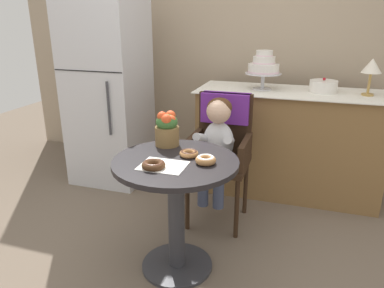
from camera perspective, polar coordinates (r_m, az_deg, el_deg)
name	(u,v)px	position (r m, az deg, el deg)	size (l,w,h in m)	color
ground_plane	(177,266)	(2.42, -2.33, -18.52)	(8.00, 8.00, 0.00)	#6B5B4C
back_wall	(241,31)	(3.70, 7.63, 17.14)	(4.80, 0.10, 2.70)	tan
cafe_table	(176,193)	(2.15, -2.51, -7.75)	(0.72, 0.72, 0.72)	black
wicker_chair	(222,138)	(2.69, 4.74, 1.02)	(0.42, 0.45, 0.95)	#332114
seated_child	(217,139)	(2.54, 3.95, 0.77)	(0.27, 0.32, 0.73)	silver
paper_napkin	(163,166)	(1.98, -4.55, -3.41)	(0.25, 0.20, 0.00)	white
donut_front	(206,159)	(2.00, 2.17, -2.40)	(0.11, 0.11, 0.04)	#AD7542
donut_mid	(153,164)	(1.95, -6.05, -3.20)	(0.13, 0.13, 0.04)	#4C2D19
donut_side	(189,153)	(2.10, -0.49, -1.44)	(0.11, 0.11, 0.03)	#AD7542
flower_vase	(167,128)	(2.26, -3.93, 2.53)	(0.15, 0.15, 0.22)	brown
display_counter	(287,142)	(3.26, 14.69, 0.29)	(1.56, 0.62, 0.90)	olive
tiered_cake_stand	(264,66)	(3.13, 11.14, 11.83)	(0.30, 0.30, 0.32)	silver
round_layer_cake	(323,86)	(3.17, 19.86, 8.49)	(0.22, 0.22, 0.12)	white
table_lamp	(372,67)	(3.14, 26.32, 10.69)	(0.15, 0.15, 0.28)	#B28C47
refrigerator	(108,90)	(3.42, -12.95, 8.20)	(0.64, 0.63, 1.70)	silver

